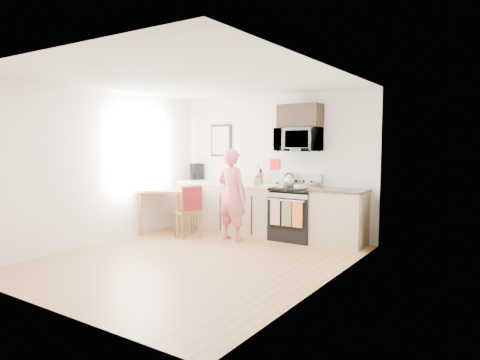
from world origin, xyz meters
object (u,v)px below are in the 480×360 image
Objects in this scene: microwave at (299,140)px; cake at (300,187)px; range at (295,215)px; dining_table at (168,194)px; person at (232,195)px; chair at (190,205)px.

microwave reaches higher than cake.
dining_table is at bearing -160.02° from range.
microwave is 0.47× the size of person.
range is at bearing 19.98° from dining_table.
range reaches higher than chair.
microwave is 1.52m from person.
cake is (0.17, -0.27, -0.80)m from microwave.
cake is (0.17, -0.17, 0.53)m from range.
microwave is 0.86m from cake.
microwave reaches higher than dining_table.
microwave is at bearing -136.21° from person.
person is at bearing -139.71° from microwave.
dining_table is 2.51m from cake.
person is 1.67× the size of dining_table.
cake is at bearing -44.93° from range.
microwave reaches higher than chair.
chair is 3.87× the size of cake.
person is at bearing 47.42° from chair.
range is 1.33m from microwave.
microwave is at bearing 121.86° from cake.
dining_table is at bearing -165.01° from cake.
person reaches higher than cake.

